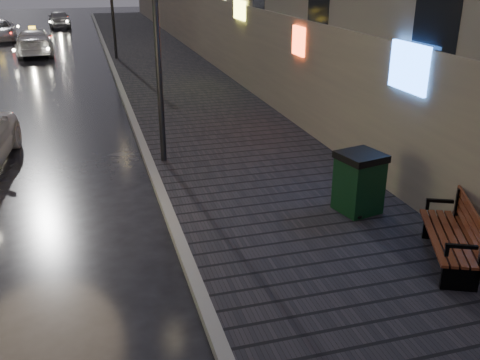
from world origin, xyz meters
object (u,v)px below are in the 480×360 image
object	(u,v)px
trash_bin	(359,182)
bench	(456,235)
taxi_mid	(34,42)
lamp_near	(156,19)
car_far	(59,19)

from	to	relation	value
trash_bin	bench	bearing A→B (deg)	-88.57
taxi_mid	trash_bin	bearing A→B (deg)	103.62
lamp_near	bench	size ratio (longest dim) A/B	2.62
bench	car_far	world-z (taller)	car_far
lamp_near	trash_bin	bearing A→B (deg)	-51.02
taxi_mid	car_far	bearing A→B (deg)	-97.95
bench	car_far	distance (m)	39.90
bench	trash_bin	distance (m)	2.28
lamp_near	bench	bearing A→B (deg)	-58.76
lamp_near	trash_bin	xyz separation A→B (m)	(3.17, -3.92, -2.74)
car_far	taxi_mid	bearing A→B (deg)	81.57
lamp_near	car_far	world-z (taller)	lamp_near
lamp_near	taxi_mid	distance (m)	19.96
bench	taxi_mid	bearing A→B (deg)	131.86
bench	taxi_mid	distance (m)	26.63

